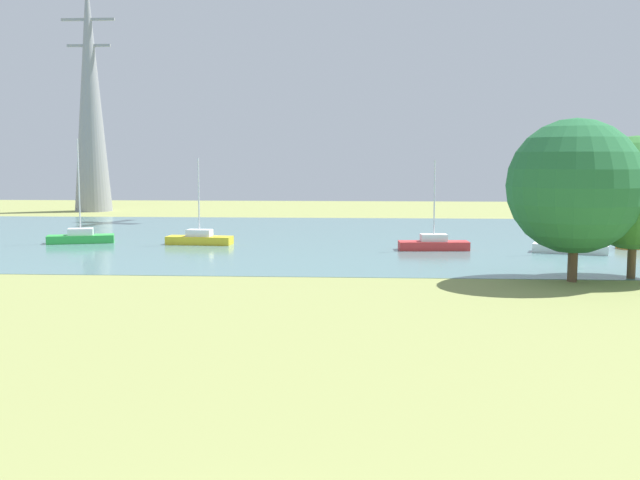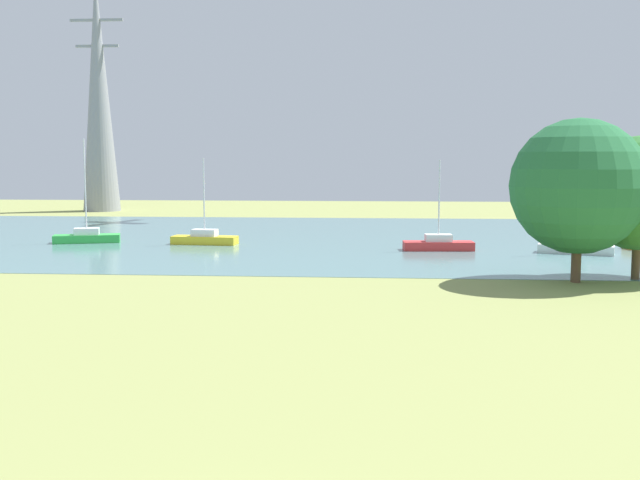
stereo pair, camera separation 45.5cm
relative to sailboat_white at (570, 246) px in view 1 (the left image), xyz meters
The scene contains 10 objects.
ground_plane 24.75m from the sailboat_white, 129.13° to the right, with size 160.00×160.00×0.00m, color #8C9351.
water_surface 17.93m from the sailboat_white, 150.59° to the left, with size 140.00×40.00×0.02m, color slate.
sailboat_white is the anchor object (origin of this frame).
sailboat_red 9.05m from the sailboat_white, behind, with size 4.89×1.82×6.20m.
sailboat_green 35.18m from the sailboat_white, behind, with size 5.03×2.82×7.75m.
sailboat_yellow 26.13m from the sailboat_white, behind, with size 4.91×1.88×6.34m.
tree_east_far 12.86m from the sailboat_white, 104.52° to the right, with size 6.91×6.91×8.37m.
tree_east_near 12.87m from the sailboat_white, 104.24° to the right, with size 6.11×6.11×7.65m.
tree_west_near 11.35m from the sailboat_white, 88.11° to the right, with size 5.96×5.96×7.50m.
electricity_pylon 61.44m from the sailboat_white, 140.87° to the left, with size 6.40×4.40×28.20m.
Camera 1 is at (2.00, -9.52, 6.32)m, focal length 42.16 mm.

